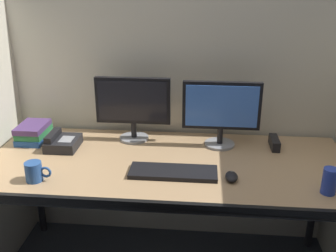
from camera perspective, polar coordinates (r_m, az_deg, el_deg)
cubicle_partition_rear at (r=2.44m, az=0.85°, el=0.58°), size 2.21×0.06×1.57m
desk at (r=2.07m, az=-0.16°, el=-6.56°), size 1.90×0.80×0.74m
monitor_left at (r=2.25m, az=-5.13°, el=3.13°), size 0.43×0.17×0.37m
monitor_right at (r=2.18m, az=7.78°, el=2.38°), size 0.43×0.17×0.37m
keyboard_main at (r=1.93m, az=0.78°, el=-6.73°), size 0.43×0.15×0.02m
computer_mouse at (r=1.90m, az=9.24°, el=-7.29°), size 0.06×0.10×0.04m
desk_phone at (r=2.27m, az=-15.17°, el=-2.31°), size 0.17×0.19×0.09m
book_stack at (r=2.41m, az=-19.02°, el=-0.88°), size 0.15×0.22×0.10m
red_stapler at (r=2.28m, az=15.23°, el=-2.38°), size 0.04×0.15×0.06m
coffee_mug at (r=1.96m, az=-18.89°, el=-6.31°), size 0.13×0.08×0.09m
soda_can at (r=1.89m, az=22.48°, el=-7.43°), size 0.07×0.07×0.12m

